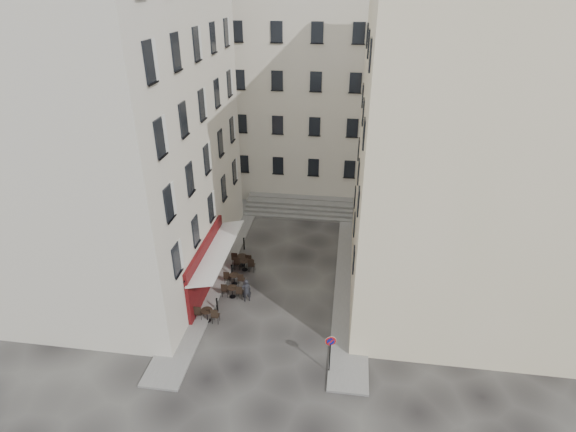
% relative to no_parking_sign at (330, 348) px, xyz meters
% --- Properties ---
extents(ground, '(90.00, 90.00, 0.00)m').
position_rel_no_parking_sign_xyz_m(ground, '(-3.55, 4.75, -1.63)').
color(ground, black).
rests_on(ground, ground).
extents(sidewalk_left, '(2.00, 22.00, 0.12)m').
position_rel_no_parking_sign_xyz_m(sidewalk_left, '(-8.05, 8.75, -1.57)').
color(sidewalk_left, slate).
rests_on(sidewalk_left, ground).
extents(sidewalk_right, '(2.00, 18.00, 0.12)m').
position_rel_no_parking_sign_xyz_m(sidewalk_right, '(0.95, 7.75, -1.57)').
color(sidewalk_right, slate).
rests_on(sidewalk_right, ground).
extents(building_left, '(12.20, 16.20, 20.60)m').
position_rel_no_parking_sign_xyz_m(building_left, '(-14.05, 7.75, 8.68)').
color(building_left, beige).
rests_on(building_left, ground).
extents(building_right, '(12.20, 14.20, 18.60)m').
position_rel_no_parking_sign_xyz_m(building_right, '(6.95, 8.25, 7.68)').
color(building_right, beige).
rests_on(building_right, ground).
extents(building_back, '(18.20, 10.20, 18.60)m').
position_rel_no_parking_sign_xyz_m(building_back, '(-4.55, 23.75, 7.68)').
color(building_back, beige).
rests_on(building_back, ground).
extents(cafe_storefront, '(1.74, 7.30, 3.50)m').
position_rel_no_parking_sign_xyz_m(cafe_storefront, '(-7.86, 5.75, 0.25)').
color(cafe_storefront, '#43090E').
rests_on(cafe_storefront, ground).
extents(stone_steps, '(9.00, 3.15, 0.80)m').
position_rel_no_parking_sign_xyz_m(stone_steps, '(-3.55, 17.32, -1.23)').
color(stone_steps, '#585653').
rests_on(stone_steps, ground).
extents(bollard_near, '(0.12, 0.12, 0.98)m').
position_rel_no_parking_sign_xyz_m(bollard_near, '(-6.80, 3.75, -1.11)').
color(bollard_near, black).
rests_on(bollard_near, ground).
extents(bollard_mid, '(0.12, 0.12, 0.98)m').
position_rel_no_parking_sign_xyz_m(bollard_mid, '(-6.80, 7.25, -1.11)').
color(bollard_mid, black).
rests_on(bollard_mid, ground).
extents(bollard_far, '(0.12, 0.12, 0.98)m').
position_rel_no_parking_sign_xyz_m(bollard_far, '(-6.80, 10.75, -1.11)').
color(bollard_far, black).
rests_on(bollard_far, ground).
extents(no_parking_sign, '(0.51, 0.17, 2.30)m').
position_rel_no_parking_sign_xyz_m(no_parking_sign, '(0.00, 0.00, 0.00)').
color(no_parking_sign, black).
rests_on(no_parking_sign, ground).
extents(bistro_table_a, '(1.43, 0.67, 1.01)m').
position_rel_no_parking_sign_xyz_m(bistro_table_a, '(-7.11, 2.84, -1.12)').
color(bistro_table_a, black).
rests_on(bistro_table_a, ground).
extents(bistro_table_b, '(1.34, 0.63, 0.94)m').
position_rel_no_parking_sign_xyz_m(bistro_table_b, '(-6.23, 5.18, -1.15)').
color(bistro_table_b, black).
rests_on(bistro_table_b, ground).
extents(bistro_table_c, '(1.33, 0.62, 0.94)m').
position_rel_no_parking_sign_xyz_m(bistro_table_c, '(-6.44, 6.48, -1.15)').
color(bistro_table_c, black).
rests_on(bistro_table_c, ground).
extents(bistro_table_d, '(1.42, 0.66, 1.00)m').
position_rel_no_parking_sign_xyz_m(bistro_table_d, '(-6.15, 8.15, -1.12)').
color(bistro_table_d, black).
rests_on(bistro_table_d, ground).
extents(bistro_table_e, '(1.42, 0.66, 1.00)m').
position_rel_no_parking_sign_xyz_m(bistro_table_e, '(-6.44, 8.65, -1.12)').
color(bistro_table_e, black).
rests_on(bistro_table_e, ground).
extents(pedestrian, '(0.67, 0.57, 1.56)m').
position_rel_no_parking_sign_xyz_m(pedestrian, '(-5.30, 4.97, -0.85)').
color(pedestrian, black).
rests_on(pedestrian, ground).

